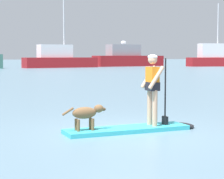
# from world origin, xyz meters

# --- Properties ---
(ground_plane) EXTENTS (400.00, 400.00, 0.00)m
(ground_plane) POSITION_xyz_m (0.00, 0.00, 0.00)
(ground_plane) COLOR slate
(paddleboard) EXTENTS (3.25, 0.85, 0.10)m
(paddleboard) POSITION_xyz_m (0.23, 0.01, 0.05)
(paddleboard) COLOR #33B2BF
(paddleboard) RESTS_ON ground_plane
(person_paddler) EXTENTS (0.61, 0.49, 1.67)m
(person_paddler) POSITION_xyz_m (0.67, 0.03, 1.07)
(person_paddler) COLOR tan
(person_paddler) RESTS_ON paddleboard
(dog) EXTENTS (1.02, 0.24, 0.56)m
(dog) POSITION_xyz_m (-0.99, -0.04, 0.47)
(dog) COLOR brown
(dog) RESTS_ON paddleboard
(moored_boat_center) EXTENTS (11.57, 4.36, 11.33)m
(moored_boat_center) POSITION_xyz_m (10.88, 53.18, 1.31)
(moored_boat_center) COLOR maroon
(moored_boat_center) RESTS_ON ground_plane
(moored_boat_port) EXTENTS (13.11, 5.31, 4.32)m
(moored_boat_port) POSITION_xyz_m (23.80, 57.40, 1.39)
(moored_boat_port) COLOR maroon
(moored_boat_port) RESTS_ON ground_plane
(moored_boat_far_port) EXTENTS (9.72, 3.50, 10.59)m
(moored_boat_far_port) POSITION_xyz_m (37.35, 51.80, 1.45)
(moored_boat_far_port) COLOR maroon
(moored_boat_far_port) RESTS_ON ground_plane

